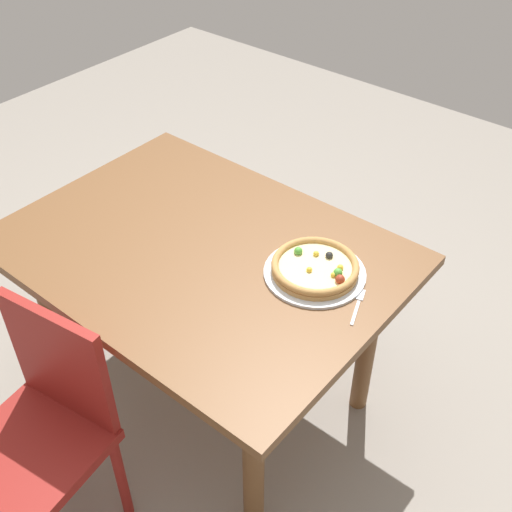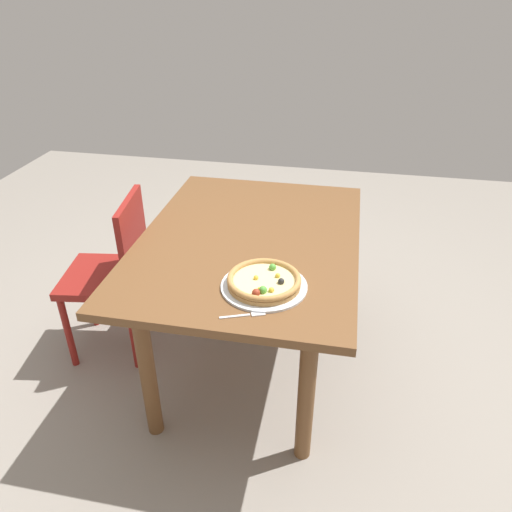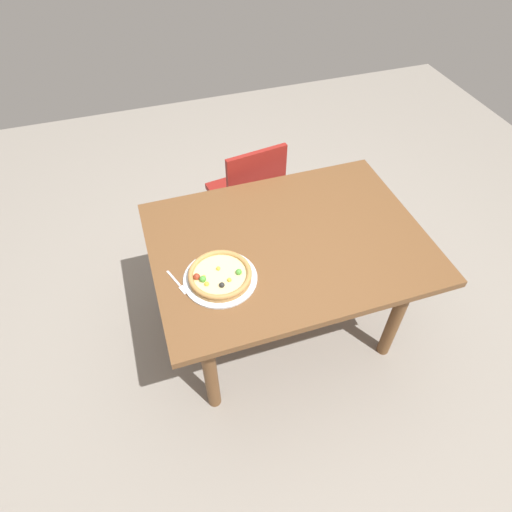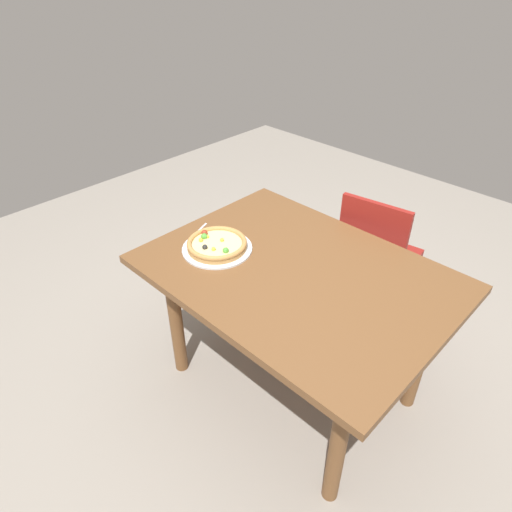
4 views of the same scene
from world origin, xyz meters
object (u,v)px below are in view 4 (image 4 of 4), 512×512
object	(u,v)px
plate	(217,248)
fork	(197,232)
chair_near	(376,256)
dining_table	(296,289)
pizza	(217,244)

from	to	relation	value
plate	fork	xyz separation A→B (m)	(0.19, -0.03, -0.00)
chair_near	fork	world-z (taller)	chair_near
dining_table	plate	bearing A→B (deg)	19.76
chair_near	plate	world-z (taller)	chair_near
dining_table	pizza	bearing A→B (deg)	19.77
pizza	fork	world-z (taller)	pizza
chair_near	pizza	distance (m)	0.99
chair_near	dining_table	bearing A→B (deg)	-99.12
fork	plate	bearing A→B (deg)	60.24
chair_near	plate	bearing A→B (deg)	-123.24
chair_near	plate	size ratio (longest dim) A/B	2.66
chair_near	plate	xyz separation A→B (m)	(0.39, 0.85, 0.28)
dining_table	plate	distance (m)	0.42
plate	dining_table	bearing A→B (deg)	-160.24
chair_near	pizza	bearing A→B (deg)	-123.29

